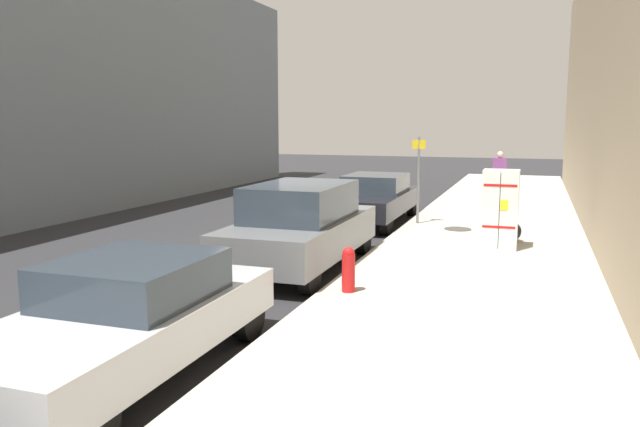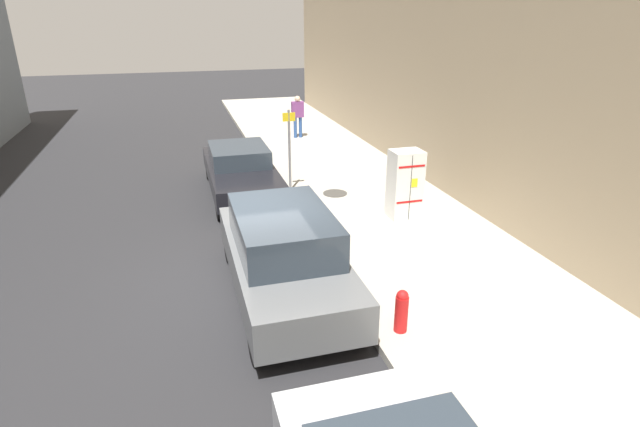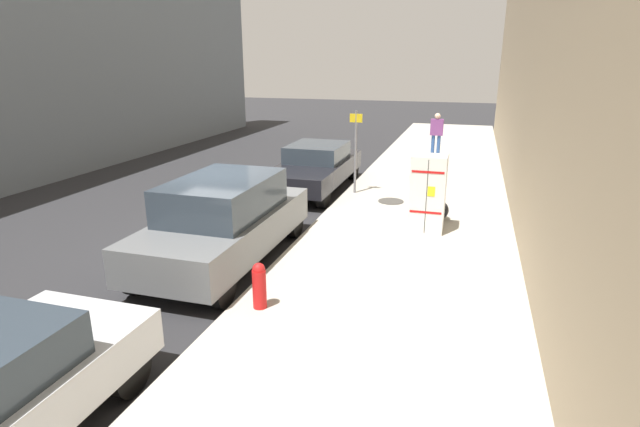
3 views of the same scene
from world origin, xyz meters
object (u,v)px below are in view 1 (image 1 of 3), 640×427
Objects in this scene: fire_hydrant at (348,269)px; trash_bag at (511,231)px; street_sign_post at (418,175)px; parked_suv_gray at (301,226)px; discarded_refrigerator at (500,209)px; pedestrian_walking_far at (500,171)px; parked_sedan_silver at (127,317)px; parked_sedan_dark at (374,198)px.

trash_bag is at bearing -113.58° from fire_hydrant.
street_sign_post reaches higher than parked_suv_gray.
discarded_refrigerator is 0.74× the size of street_sign_post.
trash_bag is (-2.39, -5.47, -0.15)m from fire_hydrant.
trash_bag is (-2.56, 1.90, -1.10)m from street_sign_post.
trash_bag is 0.10× the size of parked_suv_gray.
discarded_refrigerator is 0.37× the size of parked_suv_gray.
pedestrian_walking_far is (0.74, -8.39, 0.77)m from trash_bag.
trash_bag is 0.11× the size of parked_sedan_silver.
pedestrian_walking_far is at bearing -100.24° from parked_sedan_silver.
street_sign_post is 3.13× the size of fire_hydrant.
parked_sedan_dark reaches higher than parked_sedan_silver.
street_sign_post is 0.50× the size of parked_sedan_dark.
street_sign_post is 0.54× the size of parked_sedan_silver.
fire_hydrant is 5.97m from trash_bag.
discarded_refrigerator reaches higher than fire_hydrant.
parked_suv_gray reaches higher than fire_hydrant.
parked_sedan_silver is at bearing 90.00° from parked_sedan_dark.
parked_sedan_dark is at bearing -19.50° from pedestrian_walking_far.
parked_sedan_dark is (3.19, 5.95, -0.41)m from pedestrian_walking_far.
discarded_refrigerator is at bearing -113.89° from parked_sedan_silver.
parked_suv_gray is (3.94, 3.60, 0.50)m from trash_bag.
trash_bag is 8.46m from pedestrian_walking_far.
pedestrian_walking_far reaches higher than fire_hydrant.
discarded_refrigerator is 5.01m from parked_sedan_dark.
discarded_refrigerator is at bearing 137.84° from parked_sedan_dark.
pedestrian_walking_far is (0.51, -9.31, 0.13)m from discarded_refrigerator.
parked_sedan_dark is 11.73m from parked_sedan_silver.
fire_hydrant is at bearing 91.33° from street_sign_post.
parked_sedan_silver is (0.00, 11.73, -0.03)m from parked_sedan_dark.
fire_hydrant is (2.16, 4.55, -0.49)m from discarded_refrigerator.
discarded_refrigerator is at bearing 129.57° from street_sign_post.
parked_suv_gray is 5.69m from parked_sedan_silver.
pedestrian_walking_far is 0.37× the size of parked_suv_gray.
parked_sedan_silver is (0.00, 5.69, -0.17)m from parked_suv_gray.
discarded_refrigerator reaches higher than parked_sedan_dark.
street_sign_post is 5.71m from parked_suv_gray.
street_sign_post reaches higher than parked_sedan_dark.
fire_hydrant is 1.61× the size of trash_bag.
parked_sedan_silver reaches higher than fire_hydrant.
parked_sedan_dark reaches higher than fire_hydrant.
trash_bag is at bearing -112.96° from parked_sedan_silver.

